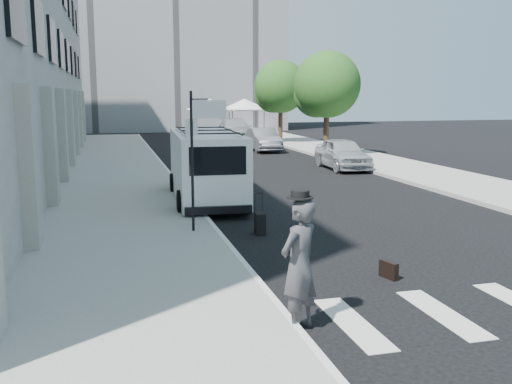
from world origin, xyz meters
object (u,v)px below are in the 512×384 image
parked_car_b (263,140)px  parked_car_c (235,130)px  briefcase (389,270)px  suitcase (260,223)px  businessman (299,265)px  cargo_van (206,166)px  parked_car_a (342,154)px

parked_car_b → parked_car_c: size_ratio=0.76×
briefcase → suitcase: 4.38m
businessman → cargo_van: (0.41, 10.77, 0.18)m
businessman → parked_car_c: size_ratio=0.35×
parked_car_a → parked_car_b: bearing=101.0°
briefcase → cargo_van: 9.18m
businessman → parked_car_a: businessman is taller
parked_car_b → parked_car_c: bearing=91.8°
briefcase → cargo_van: bearing=88.2°
briefcase → parked_car_b: size_ratio=0.10×
parked_car_c → suitcase: bearing=-99.0°
suitcase → parked_car_c: (5.90, 29.55, 0.56)m
businessman → suitcase: size_ratio=1.92×
businessman → briefcase: bearing=-177.6°
suitcase → parked_car_c: bearing=81.4°
businessman → parked_car_b: (6.90, 27.23, -0.30)m
parked_car_a → parked_car_b: 9.68m
cargo_van → businessman: bearing=-89.2°
briefcase → suitcase: bearing=95.1°
parked_car_a → parked_car_b: size_ratio=1.00×
cargo_van → parked_car_b: cargo_van is taller
cargo_van → parked_car_a: cargo_van is taller
parked_car_a → parked_car_b: (-1.34, 9.59, -0.02)m
parked_car_b → parked_car_a: bearing=-80.2°
parked_car_a → parked_car_b: parked_car_a is taller
businessman → parked_car_a: bearing=-149.7°
suitcase → parked_car_b: (5.90, 21.23, 0.44)m
businessman → cargo_van: 10.78m
parked_car_a → businessman: bearing=-112.0°
businessman → parked_car_b: size_ratio=0.47×
suitcase → parked_car_b: 22.04m
parked_car_b → briefcase: bearing=-98.0°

